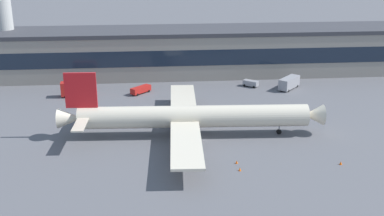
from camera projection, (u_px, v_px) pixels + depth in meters
ground_plane at (198, 139)px, 104.58m from camera, size 600.00×600.00×0.00m
terminal_building at (181, 52)px, 152.81m from camera, size 173.61×18.61×14.49m
airliner at (189, 117)px, 105.25m from camera, size 58.03×49.99×14.55m
control_tower at (2, 3)px, 146.63m from camera, size 10.10×10.10×36.85m
catering_truck at (74, 89)px, 132.21m from camera, size 7.38×3.15×4.15m
follow_me_car at (251, 83)px, 141.48m from camera, size 4.63×4.22×1.85m
fuel_truck at (289, 83)px, 139.12m from camera, size 7.68×8.13×3.35m
belt_loader at (140, 90)px, 135.21m from camera, size 5.92×5.96×1.95m
traffic_cone_0 at (175, 158)px, 94.96m from camera, size 0.57×0.57×0.71m
traffic_cone_1 at (240, 169)px, 90.35m from camera, size 0.50×0.50×0.63m
traffic_cone_2 at (237, 162)px, 93.28m from camera, size 0.49×0.49×0.61m
traffic_cone_3 at (341, 163)px, 92.83m from camera, size 0.54×0.54×0.68m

